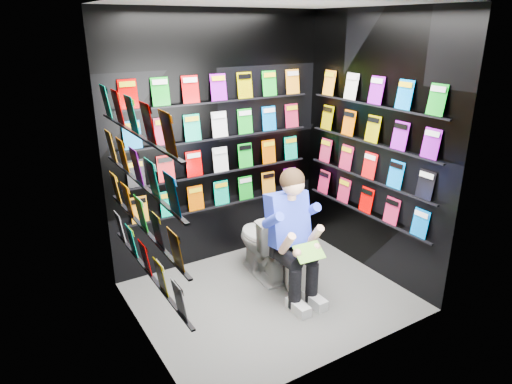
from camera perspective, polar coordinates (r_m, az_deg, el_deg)
floor at (r=4.47m, az=1.81°, el=-12.90°), size 2.40×2.40×0.00m
ceiling at (r=3.75m, az=2.28°, el=22.62°), size 2.40×2.40×0.00m
wall_back at (r=4.75m, az=-4.69°, el=6.23°), size 2.40×0.04×2.60m
wall_front at (r=3.18m, az=12.01°, el=-1.30°), size 2.40×0.04×2.60m
wall_left at (r=3.43m, az=-14.93°, el=0.08°), size 0.04×2.00×2.60m
wall_right at (r=4.66m, az=14.46°, el=5.40°), size 0.04×2.00×2.60m
comics_back at (r=4.72m, az=-4.52°, el=6.22°), size 2.10×0.06×1.37m
comics_left at (r=3.44m, az=-14.47°, el=0.25°), size 0.06×1.70×1.37m
comics_right at (r=4.64m, az=14.21°, el=5.41°), size 0.06×1.70×1.37m
toilet at (r=4.65m, az=1.00°, el=-6.27°), size 0.48×0.78×0.73m
longbox at (r=4.66m, az=4.81°, el=-9.18°), size 0.36×0.48×0.32m
longbox_lid at (r=4.58m, az=4.87°, el=-7.25°), size 0.39×0.51×0.03m
reader at (r=4.20m, az=3.82°, el=-3.44°), size 0.57×0.78×1.35m
held_comic at (r=4.03m, az=6.65°, el=-7.46°), size 0.28×0.18×0.11m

